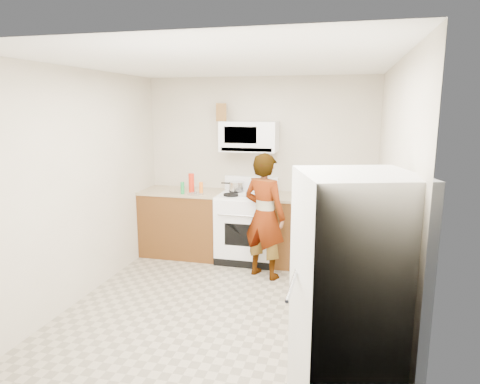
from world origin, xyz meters
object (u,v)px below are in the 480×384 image
(gas_range, at_px, (247,226))
(person, at_px, (264,216))
(kettle, at_px, (316,188))
(saucepan, at_px, (237,186))
(microwave, at_px, (249,136))
(fridge, at_px, (352,302))

(gas_range, bearing_deg, person, -56.92)
(kettle, height_order, saucepan, kettle)
(gas_range, xyz_separation_m, microwave, (0.00, 0.13, 1.21))
(gas_range, xyz_separation_m, person, (0.34, -0.53, 0.29))
(person, distance_m, fridge, 2.53)
(person, relative_size, fridge, 0.92)
(person, distance_m, saucepan, 0.86)
(kettle, bearing_deg, fridge, -66.44)
(person, bearing_deg, gas_range, -33.96)
(gas_range, relative_size, kettle, 5.84)
(kettle, distance_m, saucepan, 1.09)
(person, bearing_deg, saucepan, -28.53)
(kettle, relative_size, saucepan, 0.94)
(person, distance_m, kettle, 0.90)
(gas_range, xyz_separation_m, fridge, (1.36, -2.84, 0.36))
(gas_range, height_order, kettle, gas_range)
(gas_range, bearing_deg, microwave, 90.00)
(fridge, xyz_separation_m, saucepan, (-1.53, 2.96, 0.16))
(fridge, bearing_deg, microwave, 97.17)
(gas_range, xyz_separation_m, kettle, (0.91, 0.12, 0.55))
(microwave, relative_size, saucepan, 3.68)
(gas_range, relative_size, person, 0.72)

